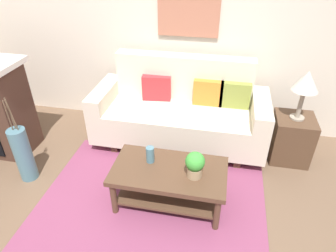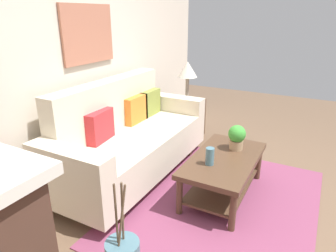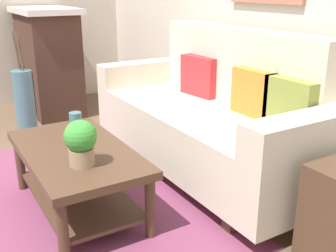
{
  "view_description": "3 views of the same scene",
  "coord_description": "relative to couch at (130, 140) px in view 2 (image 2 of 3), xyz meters",
  "views": [
    {
      "loc": [
        0.59,
        -1.59,
        2.33
      ],
      "look_at": [
        0.03,
        1.18,
        0.5
      ],
      "focal_mm": 31.97,
      "sensor_mm": 36.0,
      "label": 1
    },
    {
      "loc": [
        -2.43,
        -0.22,
        1.76
      ],
      "look_at": [
        0.14,
        1.16,
        0.66
      ],
      "focal_mm": 32.04,
      "sensor_mm": 36.0,
      "label": 2
    },
    {
      "loc": [
        2.43,
        -0.15,
        1.37
      ],
      "look_at": [
        0.15,
        1.22,
        0.45
      ],
      "focal_mm": 43.43,
      "sensor_mm": 36.0,
      "label": 3
    }
  ],
  "objects": [
    {
      "name": "throw_pillow_crimson",
      "position": [
        -0.32,
        0.13,
        0.25
      ],
      "size": [
        0.37,
        0.16,
        0.32
      ],
      "primitive_type": "cube",
      "rotation": [
        0.0,
        0.0,
        0.12
      ],
      "color": "red",
      "rests_on": "couch"
    },
    {
      "name": "tabletop_vase",
      "position": [
        -0.13,
        -1.0,
        0.08
      ],
      "size": [
        0.08,
        0.08,
        0.17
      ],
      "primitive_type": "cylinder",
      "color": "slate",
      "rests_on": "coffee_table"
    },
    {
      "name": "coffee_table",
      "position": [
        0.08,
        -1.08,
        -0.12
      ],
      "size": [
        1.1,
        0.6,
        0.43
      ],
      "color": "#513826",
      "rests_on": "ground_plane"
    },
    {
      "name": "area_rug",
      "position": [
        -0.09,
        -1.12,
        -0.42
      ],
      "size": [
        2.27,
        1.73,
        0.01
      ],
      "primitive_type": "cube",
      "color": "#843D5B",
      "rests_on": "ground_plane"
    },
    {
      "name": "throw_pillow_olive",
      "position": [
        0.65,
        0.13,
        0.25
      ],
      "size": [
        0.36,
        0.12,
        0.32
      ],
      "primitive_type": "cube",
      "rotation": [
        0.0,
        0.0,
        -0.0
      ],
      "color": "olive",
      "rests_on": "couch"
    },
    {
      "name": "potted_plant_tabletop",
      "position": [
        0.32,
        -1.12,
        0.14
      ],
      "size": [
        0.18,
        0.18,
        0.26
      ],
      "color": "tan",
      "rests_on": "coffee_table"
    },
    {
      "name": "wall_back",
      "position": [
        -0.09,
        0.54,
        0.92
      ],
      "size": [
        5.37,
        0.1,
        2.7
      ],
      "primitive_type": "cube",
      "color": "beige",
      "rests_on": "ground_plane"
    },
    {
      "name": "floor_vase_branch_a",
      "position": [
        -1.52,
        -1.04,
        0.39
      ],
      "size": [
        0.03,
        0.03,
        0.36
      ],
      "primitive_type": "cylinder",
      "rotation": [
        0.06,
        -0.04,
        0.0
      ],
      "color": "brown",
      "rests_on": "floor_vase"
    },
    {
      "name": "ground_plane",
      "position": [
        -0.09,
        -1.62,
        -0.43
      ],
      "size": [
        9.37,
        9.37,
        0.0
      ],
      "primitive_type": "plane",
      "color": "brown"
    },
    {
      "name": "floor_vase_branch_b",
      "position": [
        -1.55,
        -1.02,
        0.39
      ],
      "size": [
        0.02,
        0.02,
        0.36
      ],
      "primitive_type": "cylinder",
      "rotation": [
        0.02,
        -0.03,
        0.0
      ],
      "color": "brown",
      "rests_on": "floor_vase"
    },
    {
      "name": "framed_painting",
      "position": [
        -0.0,
        0.47,
        1.12
      ],
      "size": [
        0.74,
        0.03,
        0.6
      ],
      "primitive_type": "cube",
      "color": "#B77056"
    },
    {
      "name": "side_table",
      "position": [
        1.36,
        -0.08,
        -0.15
      ],
      "size": [
        0.44,
        0.44,
        0.56
      ],
      "primitive_type": "cube",
      "color": "#513826",
      "rests_on": "ground_plane"
    },
    {
      "name": "throw_pillow_orange",
      "position": [
        0.32,
        0.13,
        0.25
      ],
      "size": [
        0.36,
        0.12,
        0.32
      ],
      "primitive_type": "cube",
      "rotation": [
        0.0,
        0.0,
        -0.0
      ],
      "color": "orange",
      "rests_on": "couch"
    },
    {
      "name": "table_lamp",
      "position": [
        1.36,
        -0.08,
        0.56
      ],
      "size": [
        0.28,
        0.28,
        0.57
      ],
      "color": "gray",
      "rests_on": "side_table"
    },
    {
      "name": "couch",
      "position": [
        0.0,
        0.0,
        0.0
      ],
      "size": [
        2.11,
        0.84,
        1.08
      ],
      "color": "beige",
      "rests_on": "ground_plane"
    },
    {
      "name": "floor_vase_branch_c",
      "position": [
        -1.55,
        -1.05,
        0.39
      ],
      "size": [
        0.04,
        0.05,
        0.36
      ],
      "primitive_type": "cylinder",
      "rotation": [
        0.11,
        0.09,
        0.0
      ],
      "color": "brown",
      "rests_on": "floor_vase"
    }
  ]
}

